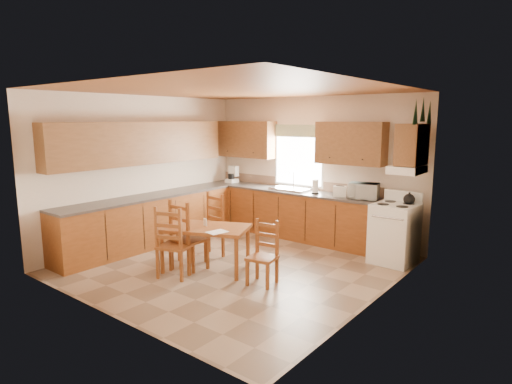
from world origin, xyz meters
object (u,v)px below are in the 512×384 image
Objects in this scene: microwave at (364,191)px; chair_far_left at (207,226)px; chair_near_left at (175,241)px; chair_far_right at (262,254)px; dining_table at (206,248)px; chair_near_right at (189,235)px; stove at (394,234)px.

chair_far_left is at bearing -147.46° from microwave.
chair_near_left is 1.30m from chair_far_right.
chair_near_right reaches higher than dining_table.
dining_table is at bearing -132.26° from stove.
chair_far_right is (1.02, 0.08, 0.10)m from dining_table.
microwave is (-0.67, 0.28, 0.59)m from stove.
chair_near_right is at bearing -62.51° from chair_far_left.
chair_near_left is (-0.16, -0.46, 0.19)m from dining_table.
stove is 1.06× the size of chair_far_right.
chair_far_right is (-0.42, -2.32, -0.61)m from microwave.
dining_table is 1.21× the size of chair_near_left.
stove is 3.24m from chair_near_right.
chair_far_left is at bearing -93.28° from chair_near_left.
chair_near_left is 1.00× the size of chair_far_left.
stove reaches higher than chair_far_right.
chair_far_left reaches higher than dining_table.
stove is at bearing 40.81° from chair_far_left.
stove is at bearing -150.85° from chair_near_left.
chair_far_right is (1.45, -0.39, -0.08)m from chair_far_left.
chair_far_right is (1.18, 0.54, -0.08)m from chair_near_left.
chair_near_left reaches higher than dining_table.
chair_near_left and chair_far_left have the same top height.
dining_table is 1.44× the size of chair_far_right.
dining_table is (-2.11, -2.12, -0.13)m from stove.
chair_far_left is (-1.87, -1.93, -0.53)m from microwave.
chair_near_left is 0.96m from chair_far_left.
chair_near_right is (-0.22, -0.14, 0.20)m from dining_table.
chair_near_right is at bearing -171.76° from dining_table.
stove is 0.89× the size of chair_far_left.
chair_near_right reaches higher than chair_far_left.
chair_near_right is (-0.05, 0.32, 0.01)m from chair_near_left.
dining_table is at bearing -134.42° from microwave.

